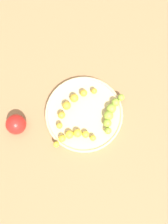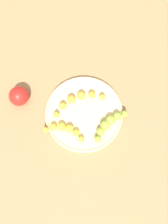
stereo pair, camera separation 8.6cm
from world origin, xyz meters
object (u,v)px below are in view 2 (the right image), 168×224
Objects in this scene: apple_red at (19,96)px; banana_spotted at (77,100)px; fruit_bowl at (84,114)px; banana_yellow at (65,130)px; banana_green at (109,124)px.

banana_spotted is at bearing 70.05° from apple_red.
fruit_bowl is 0.10m from banana_yellow.
apple_red reaches higher than banana_yellow.
banana_yellow is (0.09, -0.07, -0.00)m from banana_spotted.
banana_yellow is 0.92× the size of banana_green.
banana_green is 0.34m from apple_red.
apple_red is at bearing 68.97° from banana_yellow.
banana_green reaches higher than banana_yellow.
apple_red is at bearing 65.00° from banana_spotted.
banana_green is at bearing 56.11° from apple_red.
banana_yellow is 1.83× the size of apple_red.
fruit_bowl is 0.25m from apple_red.
banana_green is (0.07, 0.07, 0.02)m from fruit_bowl.
banana_green is at bearing 48.08° from fruit_bowl.
banana_green is (0.12, 0.08, 0.00)m from banana_spotted.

